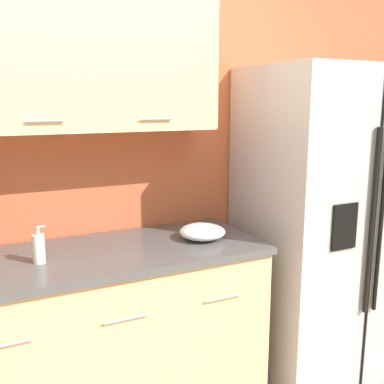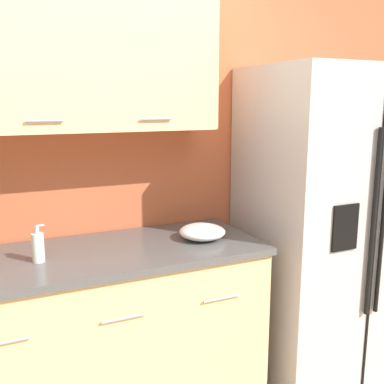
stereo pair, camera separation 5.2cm
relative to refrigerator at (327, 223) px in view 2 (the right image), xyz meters
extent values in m
cube|color=#BC5B38|center=(-1.53, 0.40, 0.39)|extent=(10.00, 0.05, 2.60)
cube|color=#E0B77F|center=(-1.59, 0.21, 0.93)|extent=(1.73, 0.32, 0.71)
cylinder|color=#99999E|center=(-1.59, 0.04, 0.64)|extent=(0.16, 0.01, 0.01)
cylinder|color=#99999E|center=(-1.07, 0.04, 0.64)|extent=(0.16, 0.01, 0.01)
cube|color=#E0B77F|center=(-1.59, 0.05, -0.43)|extent=(2.03, 0.62, 0.79)
cube|color=#4C4C4C|center=(-1.59, 0.04, -0.01)|extent=(2.05, 0.64, 0.03)
cylinder|color=#99999E|center=(-1.83, -0.27, -0.21)|extent=(0.20, 0.01, 0.01)
cylinder|color=#99999E|center=(-1.35, -0.27, -0.21)|extent=(0.20, 0.01, 0.01)
cylinder|color=#99999E|center=(-0.86, -0.27, -0.21)|extent=(0.20, 0.01, 0.01)
cube|color=#B2B2B5|center=(0.00, 0.00, 0.00)|extent=(0.94, 0.72, 1.82)
cube|color=black|center=(0.00, -0.36, 0.00)|extent=(0.01, 0.01, 1.79)
cylinder|color=black|center=(-0.03, -0.38, 0.09)|extent=(0.02, 0.02, 1.00)
cylinder|color=black|center=(0.04, -0.38, 0.09)|extent=(0.02, 0.02, 1.00)
cube|color=black|center=(-0.21, -0.37, 0.09)|extent=(0.16, 0.01, 0.24)
cylinder|color=silver|center=(-1.66, 0.01, 0.07)|extent=(0.05, 0.05, 0.13)
cylinder|color=#B2B2B5|center=(-1.66, 0.01, 0.15)|extent=(0.02, 0.02, 0.04)
cylinder|color=#B2B2B5|center=(-1.64, 0.01, 0.17)|extent=(0.03, 0.01, 0.01)
ellipsoid|color=white|center=(-0.83, 0.02, 0.04)|extent=(0.24, 0.24, 0.08)
camera|label=1|loc=(-1.88, -2.01, 0.72)|focal=42.00mm
camera|label=2|loc=(-1.83, -2.04, 0.72)|focal=42.00mm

